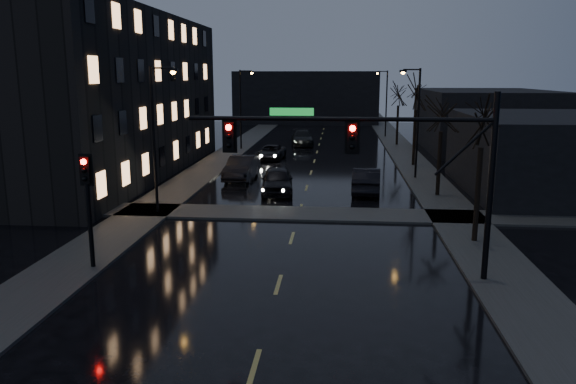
% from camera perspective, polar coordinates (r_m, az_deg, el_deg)
% --- Properties ---
extents(sidewalk_left, '(3.00, 140.00, 0.12)m').
position_cam_1_polar(sidewalk_left, '(48.16, -7.63, 2.80)').
color(sidewalk_left, '#2D2D2B').
rests_on(sidewalk_left, ground).
extents(sidewalk_right, '(3.00, 140.00, 0.12)m').
position_cam_1_polar(sidewalk_right, '(47.41, 12.86, 2.46)').
color(sidewalk_right, '#2D2D2B').
rests_on(sidewalk_right, ground).
extents(sidewalk_cross, '(40.00, 3.00, 0.12)m').
position_cam_1_polar(sidewalk_cross, '(30.88, 1.10, -2.21)').
color(sidewalk_cross, '#2D2D2B').
rests_on(sidewalk_cross, ground).
extents(apartment_block, '(12.00, 30.00, 12.00)m').
position_cam_1_polar(apartment_block, '(45.39, -19.30, 9.24)').
color(apartment_block, black).
rests_on(apartment_block, ground).
extents(commercial_right_near, '(10.00, 14.00, 5.00)m').
position_cam_1_polar(commercial_right_near, '(40.03, 24.71, 3.50)').
color(commercial_right_near, black).
rests_on(commercial_right_near, ground).
extents(commercial_right_far, '(12.00, 18.00, 6.00)m').
position_cam_1_polar(commercial_right_far, '(61.38, 19.34, 6.95)').
color(commercial_right_far, black).
rests_on(commercial_right_far, ground).
extents(far_block, '(22.00, 10.00, 8.00)m').
position_cam_1_polar(far_block, '(89.59, 1.92, 9.59)').
color(far_block, black).
rests_on(far_block, ground).
extents(signal_mast, '(11.11, 0.41, 7.00)m').
position_cam_1_polar(signal_mast, '(20.62, 9.99, 4.14)').
color(signal_mast, black).
rests_on(signal_mast, ground).
extents(signal_pole_left, '(0.35, 0.41, 4.53)m').
position_cam_1_polar(signal_pole_left, '(22.98, -19.67, -0.29)').
color(signal_pole_left, black).
rests_on(signal_pole_left, ground).
extents(tree_near, '(3.52, 3.52, 8.08)m').
position_cam_1_polar(tree_near, '(26.18, 19.27, 8.24)').
color(tree_near, black).
rests_on(tree_near, ground).
extents(tree_mid_a, '(3.30, 3.30, 7.58)m').
position_cam_1_polar(tree_mid_a, '(35.97, 15.41, 8.67)').
color(tree_mid_a, black).
rests_on(tree_mid_a, ground).
extents(tree_mid_b, '(3.74, 3.74, 8.59)m').
position_cam_1_polar(tree_mid_b, '(47.80, 12.94, 10.43)').
color(tree_mid_b, black).
rests_on(tree_mid_b, ground).
extents(tree_far, '(3.43, 3.43, 7.88)m').
position_cam_1_polar(tree_far, '(61.71, 11.19, 10.26)').
color(tree_far, black).
rests_on(tree_far, ground).
extents(streetlight_l_near, '(1.53, 0.28, 8.00)m').
position_cam_1_polar(streetlight_l_near, '(31.06, -13.12, 6.39)').
color(streetlight_l_near, black).
rests_on(streetlight_l_near, ground).
extents(streetlight_l_far, '(1.53, 0.28, 8.00)m').
position_cam_1_polar(streetlight_l_far, '(57.27, -4.64, 9.04)').
color(streetlight_l_far, black).
rests_on(streetlight_l_far, ground).
extents(streetlight_r_mid, '(1.53, 0.28, 8.00)m').
position_cam_1_polar(streetlight_r_mid, '(41.83, 12.79, 7.75)').
color(streetlight_r_mid, black).
rests_on(streetlight_r_mid, ground).
extents(streetlight_r_far, '(1.53, 0.28, 8.00)m').
position_cam_1_polar(streetlight_r_far, '(69.65, 9.80, 9.41)').
color(streetlight_r_far, black).
rests_on(streetlight_r_far, ground).
extents(oncoming_car_a, '(2.44, 5.11, 1.69)m').
position_cam_1_polar(oncoming_car_a, '(36.28, -1.11, 1.18)').
color(oncoming_car_a, black).
rests_on(oncoming_car_a, ground).
extents(oncoming_car_b, '(2.07, 5.30, 1.72)m').
position_cam_1_polar(oncoming_car_b, '(41.18, -4.72, 2.45)').
color(oncoming_car_b, black).
rests_on(oncoming_car_b, ground).
extents(oncoming_car_c, '(2.53, 4.87, 1.31)m').
position_cam_1_polar(oncoming_car_c, '(50.81, -1.75, 4.05)').
color(oncoming_car_c, black).
rests_on(oncoming_car_c, ground).
extents(oncoming_car_d, '(2.92, 5.77, 1.61)m').
position_cam_1_polar(oncoming_car_d, '(61.25, 1.47, 5.53)').
color(oncoming_car_d, black).
rests_on(oncoming_car_d, ground).
extents(lead_car, '(2.09, 5.10, 1.64)m').
position_cam_1_polar(lead_car, '(36.79, 8.00, 1.18)').
color(lead_car, black).
rests_on(lead_car, ground).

